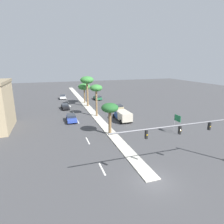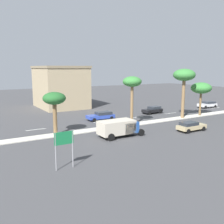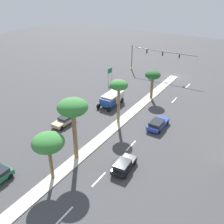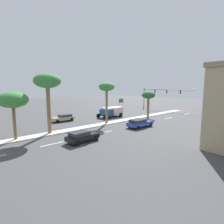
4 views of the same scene
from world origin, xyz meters
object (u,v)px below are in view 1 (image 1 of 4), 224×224
at_px(sedan_white_right, 63,97).
at_px(box_truck, 123,115).
at_px(palm_tree_near, 87,81).
at_px(palm_tree_far, 84,87).
at_px(directional_road_sign, 177,120).
at_px(sedan_blue_trailing, 71,118).
at_px(traffic_signal_gantry, 205,136).
at_px(sedan_black_leading, 65,106).
at_px(sedan_green_far, 98,97).
at_px(sedan_tan_front, 118,107).
at_px(palm_tree_left, 96,89).
at_px(palm_tree_front, 110,109).

height_order(sedan_white_right, box_truck, box_truck).
bearing_deg(palm_tree_near, palm_tree_far, 90.68).
relative_size(directional_road_sign, palm_tree_near, 0.39).
bearing_deg(palm_tree_far, sedan_blue_trailing, -109.23).
bearing_deg(sedan_white_right, traffic_signal_gantry, -75.96).
xyz_separation_m(palm_tree_near, sedan_blue_trailing, (-6.06, -12.73, -6.49)).
bearing_deg(directional_road_sign, palm_tree_near, 113.12).
height_order(palm_tree_far, sedan_black_leading, palm_tree_far).
bearing_deg(sedan_white_right, directional_road_sign, -66.93).
xyz_separation_m(traffic_signal_gantry, sedan_green_far, (-1.50, 44.74, -3.35)).
distance_m(directional_road_sign, sedan_tan_front, 20.18).
relative_size(directional_road_sign, palm_tree_left, 0.45).
xyz_separation_m(palm_tree_far, sedan_white_right, (-5.89, 9.52, -4.30)).
bearing_deg(sedan_blue_trailing, palm_tree_near, 64.53).
relative_size(palm_tree_near, sedan_black_leading, 2.03).
relative_size(sedan_black_leading, sedan_white_right, 0.95).
height_order(traffic_signal_gantry, sedan_blue_trailing, traffic_signal_gantry).
xyz_separation_m(traffic_signal_gantry, palm_tree_left, (-6.63, 25.36, 2.25)).
xyz_separation_m(traffic_signal_gantry, sedan_black_leading, (-13.03, 34.91, -3.38)).
bearing_deg(sedan_white_right, sedan_black_leading, -91.86).
bearing_deg(palm_tree_left, sedan_black_leading, 123.86).
relative_size(palm_tree_front, palm_tree_far, 0.92).
relative_size(palm_tree_far, sedan_blue_trailing, 1.28).
distance_m(sedan_blue_trailing, box_truck, 10.99).
distance_m(palm_tree_near, palm_tree_far, 5.01).
bearing_deg(palm_tree_near, sedan_black_leading, -169.35).
height_order(palm_tree_front, sedan_tan_front, palm_tree_front).
bearing_deg(traffic_signal_gantry, palm_tree_front, 117.82).
height_order(palm_tree_far, box_truck, palm_tree_far).
height_order(sedan_green_far, sedan_black_leading, sedan_green_far).
bearing_deg(box_truck, traffic_signal_gantry, -84.01).
relative_size(palm_tree_front, sedan_white_right, 1.26).
bearing_deg(palm_tree_front, sedan_black_leading, 105.39).
distance_m(sedan_black_leading, sedan_tan_front, 14.35).
bearing_deg(sedan_blue_trailing, sedan_tan_front, 27.52).
height_order(sedan_blue_trailing, sedan_white_right, sedan_blue_trailing).
bearing_deg(sedan_blue_trailing, palm_tree_far, 70.77).
relative_size(palm_tree_left, palm_tree_near, 0.87).
bearing_deg(palm_tree_left, palm_tree_near, 89.83).
bearing_deg(sedan_white_right, palm_tree_front, -81.64).
relative_size(traffic_signal_gantry, sedan_green_far, 3.68).
bearing_deg(sedan_black_leading, sedan_green_far, 40.46).
bearing_deg(traffic_signal_gantry, palm_tree_left, 104.65).
distance_m(palm_tree_left, sedan_green_far, 20.82).
bearing_deg(directional_road_sign, sedan_blue_trailing, 142.86).
relative_size(directional_road_sign, sedan_black_leading, 0.80).
bearing_deg(palm_tree_left, sedan_white_right, 103.42).
bearing_deg(palm_tree_near, directional_road_sign, -66.88).
height_order(palm_tree_near, sedan_tan_front, palm_tree_near).
bearing_deg(palm_tree_far, box_truck, -77.46).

